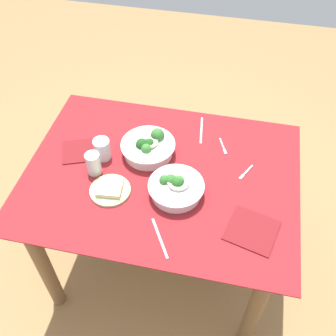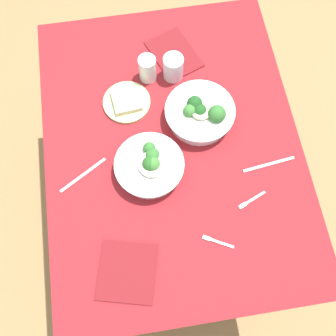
{
  "view_description": "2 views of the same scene",
  "coord_description": "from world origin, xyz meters",
  "px_view_note": "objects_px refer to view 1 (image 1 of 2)",
  "views": [
    {
      "loc": [
        -0.27,
        1.11,
        2.09
      ],
      "look_at": [
        -0.03,
        -0.01,
        0.81
      ],
      "focal_mm": 42.4,
      "sensor_mm": 36.0,
      "label": 1
    },
    {
      "loc": [
        -0.58,
        0.11,
        2.07
      ],
      "look_at": [
        -0.1,
        0.03,
        0.81
      ],
      "focal_mm": 43.24,
      "sensor_mm": 36.0,
      "label": 2
    }
  ],
  "objects_px": {
    "broccoli_bowl_near": "(148,147)",
    "napkin_folded_lower": "(252,230)",
    "table_knife_left": "(160,238)",
    "water_glass_side": "(93,163)",
    "table_knife_right": "(201,130)",
    "napkin_folded_upper": "(86,150)",
    "fork_by_near_bowl": "(223,147)",
    "broccoli_bowl_far": "(176,188)",
    "bread_side_plate": "(110,189)",
    "fork_by_far_bowl": "(246,173)",
    "water_glass_center": "(102,149)"
  },
  "relations": [
    {
      "from": "broccoli_bowl_near",
      "to": "napkin_folded_lower",
      "type": "distance_m",
      "value": 0.59
    },
    {
      "from": "table_knife_left",
      "to": "water_glass_side",
      "type": "bearing_deg",
      "value": -158.34
    },
    {
      "from": "water_glass_side",
      "to": "table_knife_left",
      "type": "bearing_deg",
      "value": 142.52
    },
    {
      "from": "table_knife_right",
      "to": "napkin_folded_upper",
      "type": "xyz_separation_m",
      "value": [
        0.5,
        0.25,
        0.0
      ]
    },
    {
      "from": "water_glass_side",
      "to": "fork_by_near_bowl",
      "type": "relative_size",
      "value": 1.03
    },
    {
      "from": "table_knife_left",
      "to": "broccoli_bowl_far",
      "type": "bearing_deg",
      "value": 145.21
    },
    {
      "from": "water_glass_side",
      "to": "fork_by_near_bowl",
      "type": "distance_m",
      "value": 0.6
    },
    {
      "from": "bread_side_plate",
      "to": "table_knife_left",
      "type": "xyz_separation_m",
      "value": [
        -0.26,
        0.18,
        -0.01
      ]
    },
    {
      "from": "fork_by_far_bowl",
      "to": "water_glass_side",
      "type": "bearing_deg",
      "value": -50.72
    },
    {
      "from": "broccoli_bowl_far",
      "to": "table_knife_left",
      "type": "height_order",
      "value": "broccoli_bowl_far"
    },
    {
      "from": "broccoli_bowl_near",
      "to": "water_glass_side",
      "type": "distance_m",
      "value": 0.26
    },
    {
      "from": "water_glass_side",
      "to": "napkin_folded_upper",
      "type": "relative_size",
      "value": 0.5
    },
    {
      "from": "broccoli_bowl_near",
      "to": "water_glass_center",
      "type": "xyz_separation_m",
      "value": [
        0.2,
        0.06,
        0.01
      ]
    },
    {
      "from": "fork_by_far_bowl",
      "to": "fork_by_near_bowl",
      "type": "xyz_separation_m",
      "value": [
        0.12,
        -0.14,
        0.0
      ]
    },
    {
      "from": "broccoli_bowl_far",
      "to": "napkin_folded_lower",
      "type": "bearing_deg",
      "value": 159.97
    },
    {
      "from": "broccoli_bowl_far",
      "to": "fork_by_far_bowl",
      "type": "bearing_deg",
      "value": -147.8
    },
    {
      "from": "napkin_folded_lower",
      "to": "table_knife_right",
      "type": "bearing_deg",
      "value": -61.75
    },
    {
      "from": "broccoli_bowl_near",
      "to": "table_knife_left",
      "type": "distance_m",
      "value": 0.46
    },
    {
      "from": "bread_side_plate",
      "to": "napkin_folded_lower",
      "type": "height_order",
      "value": "bread_side_plate"
    },
    {
      "from": "fork_by_near_bowl",
      "to": "table_knife_right",
      "type": "relative_size",
      "value": 0.54
    },
    {
      "from": "broccoli_bowl_near",
      "to": "napkin_folded_upper",
      "type": "bearing_deg",
      "value": 8.97
    },
    {
      "from": "fork_by_near_bowl",
      "to": "napkin_folded_upper",
      "type": "distance_m",
      "value": 0.64
    },
    {
      "from": "fork_by_far_bowl",
      "to": "broccoli_bowl_far",
      "type": "bearing_deg",
      "value": -29.86
    },
    {
      "from": "water_glass_center",
      "to": "table_knife_left",
      "type": "height_order",
      "value": "water_glass_center"
    },
    {
      "from": "napkin_folded_lower",
      "to": "broccoli_bowl_near",
      "type": "bearing_deg",
      "value": -33.06
    },
    {
      "from": "bread_side_plate",
      "to": "fork_by_far_bowl",
      "type": "relative_size",
      "value": 1.79
    },
    {
      "from": "fork_by_far_bowl",
      "to": "fork_by_near_bowl",
      "type": "height_order",
      "value": "same"
    },
    {
      "from": "water_glass_center",
      "to": "table_knife_left",
      "type": "xyz_separation_m",
      "value": [
        -0.35,
        0.37,
        -0.05
      ]
    },
    {
      "from": "napkin_folded_lower",
      "to": "napkin_folded_upper",
      "type": "bearing_deg",
      "value": -19.41
    },
    {
      "from": "water_glass_side",
      "to": "bread_side_plate",
      "type": "bearing_deg",
      "value": 137.2
    },
    {
      "from": "napkin_folded_upper",
      "to": "napkin_folded_lower",
      "type": "xyz_separation_m",
      "value": [
        -0.79,
        0.28,
        0.0
      ]
    },
    {
      "from": "fork_by_far_bowl",
      "to": "napkin_folded_upper",
      "type": "distance_m",
      "value": 0.74
    },
    {
      "from": "fork_by_near_bowl",
      "to": "table_knife_right",
      "type": "distance_m",
      "value": 0.15
    },
    {
      "from": "broccoli_bowl_far",
      "to": "fork_by_far_bowl",
      "type": "distance_m",
      "value": 0.33
    },
    {
      "from": "table_knife_right",
      "to": "napkin_folded_upper",
      "type": "relative_size",
      "value": 0.89
    },
    {
      "from": "broccoli_bowl_far",
      "to": "bread_side_plate",
      "type": "xyz_separation_m",
      "value": [
        0.27,
        0.05,
        -0.03
      ]
    },
    {
      "from": "broccoli_bowl_near",
      "to": "broccoli_bowl_far",
      "type": "bearing_deg",
      "value": 129.57
    },
    {
      "from": "water_glass_center",
      "to": "fork_by_far_bowl",
      "type": "relative_size",
      "value": 1.02
    },
    {
      "from": "broccoli_bowl_far",
      "to": "napkin_folded_upper",
      "type": "xyz_separation_m",
      "value": [
        0.46,
        -0.16,
        -0.03
      ]
    },
    {
      "from": "broccoli_bowl_far",
      "to": "water_glass_center",
      "type": "relative_size",
      "value": 2.36
    },
    {
      "from": "table_knife_left",
      "to": "bread_side_plate",
      "type": "bearing_deg",
      "value": -156.03
    },
    {
      "from": "fork_by_near_bowl",
      "to": "water_glass_side",
      "type": "bearing_deg",
      "value": -85.83
    },
    {
      "from": "fork_by_far_bowl",
      "to": "napkin_folded_upper",
      "type": "relative_size",
      "value": 0.46
    },
    {
      "from": "fork_by_near_bowl",
      "to": "bread_side_plate",
      "type": "bearing_deg",
      "value": -72.78
    },
    {
      "from": "broccoli_bowl_far",
      "to": "bread_side_plate",
      "type": "distance_m",
      "value": 0.28
    },
    {
      "from": "broccoli_bowl_near",
      "to": "fork_by_near_bowl",
      "type": "height_order",
      "value": "broccoli_bowl_near"
    },
    {
      "from": "napkin_folded_upper",
      "to": "table_knife_right",
      "type": "bearing_deg",
      "value": -153.62
    },
    {
      "from": "bread_side_plate",
      "to": "fork_by_far_bowl",
      "type": "distance_m",
      "value": 0.6
    },
    {
      "from": "broccoli_bowl_near",
      "to": "table_knife_left",
      "type": "height_order",
      "value": "broccoli_bowl_near"
    },
    {
      "from": "broccoli_bowl_far",
      "to": "bread_side_plate",
      "type": "height_order",
      "value": "broccoli_bowl_far"
    }
  ]
}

